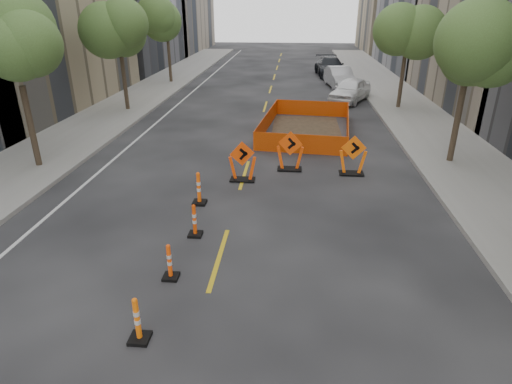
# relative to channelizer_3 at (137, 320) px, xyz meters

# --- Properties ---
(ground_plane) EXTENTS (140.00, 140.00, 0.00)m
(ground_plane) POSITION_rel_channelizer_3_xyz_m (1.08, -0.90, -0.51)
(ground_plane) COLOR black
(sidewalk_left) EXTENTS (4.00, 90.00, 0.15)m
(sidewalk_left) POSITION_rel_channelizer_3_xyz_m (-7.92, 11.10, -0.44)
(sidewalk_left) COLOR gray
(sidewalk_left) RESTS_ON ground
(sidewalk_right) EXTENTS (4.00, 90.00, 0.15)m
(sidewalk_right) POSITION_rel_channelizer_3_xyz_m (10.08, 11.10, -0.44)
(sidewalk_right) COLOR gray
(sidewalk_right) RESTS_ON ground
(tree_l_b) EXTENTS (2.80, 2.80, 5.95)m
(tree_l_b) POSITION_rel_channelizer_3_xyz_m (-7.32, 9.10, 4.01)
(tree_l_b) COLOR #382B1E
(tree_l_b) RESTS_ON ground
(tree_l_c) EXTENTS (2.80, 2.80, 5.95)m
(tree_l_c) POSITION_rel_channelizer_3_xyz_m (-7.32, 19.10, 4.01)
(tree_l_c) COLOR #382B1E
(tree_l_c) RESTS_ON ground
(tree_l_d) EXTENTS (2.80, 2.80, 5.95)m
(tree_l_d) POSITION_rel_channelizer_3_xyz_m (-7.32, 29.10, 4.01)
(tree_l_d) COLOR #382B1E
(tree_l_d) RESTS_ON ground
(tree_r_b) EXTENTS (2.80, 2.80, 5.95)m
(tree_r_b) POSITION_rel_channelizer_3_xyz_m (9.48, 11.10, 4.01)
(tree_r_b) COLOR #382B1E
(tree_r_b) RESTS_ON ground
(tree_r_c) EXTENTS (2.80, 2.80, 5.95)m
(tree_r_c) POSITION_rel_channelizer_3_xyz_m (9.48, 21.10, 4.01)
(tree_r_c) COLOR #382B1E
(tree_r_c) RESTS_ON ground
(channelizer_3) EXTENTS (0.40, 0.40, 1.03)m
(channelizer_3) POSITION_rel_channelizer_3_xyz_m (0.00, 0.00, 0.00)
(channelizer_3) COLOR #FF690A
(channelizer_3) RESTS_ON ground
(channelizer_4) EXTENTS (0.37, 0.37, 0.95)m
(channelizer_4) POSITION_rel_channelizer_3_xyz_m (0.06, 2.11, -0.04)
(channelizer_4) COLOR #F4480A
(channelizer_4) RESTS_ON ground
(channelizer_5) EXTENTS (0.39, 0.39, 0.99)m
(channelizer_5) POSITION_rel_channelizer_3_xyz_m (0.20, 4.23, -0.02)
(channelizer_5) COLOR #DA4209
(channelizer_5) RESTS_ON ground
(channelizer_6) EXTENTS (0.45, 0.45, 1.13)m
(channelizer_6) POSITION_rel_channelizer_3_xyz_m (-0.12, 6.34, 0.05)
(channelizer_6) COLOR #FF580A
(channelizer_6) RESTS_ON ground
(chevron_sign_left) EXTENTS (1.19, 0.96, 1.55)m
(chevron_sign_left) POSITION_rel_channelizer_3_xyz_m (1.08, 8.49, 0.26)
(chevron_sign_left) COLOR #FF490A
(chevron_sign_left) RESTS_ON ground
(chevron_sign_center) EXTENTS (1.20, 0.89, 1.61)m
(chevron_sign_center) POSITION_rel_channelizer_3_xyz_m (2.83, 9.77, 0.29)
(chevron_sign_center) COLOR #F1490A
(chevron_sign_center) RESTS_ON ground
(chevron_sign_right) EXTENTS (1.07, 0.67, 1.58)m
(chevron_sign_right) POSITION_rel_channelizer_3_xyz_m (5.26, 9.50, 0.28)
(chevron_sign_right) COLOR #FF620A
(chevron_sign_right) RESTS_ON ground
(safety_fence) EXTENTS (4.88, 7.48, 0.89)m
(safety_fence) POSITION_rel_channelizer_3_xyz_m (3.61, 15.40, -0.07)
(safety_fence) COLOR #E74F0C
(safety_fence) RESTS_ON ground
(parked_car_near) EXTENTS (3.55, 4.86, 1.54)m
(parked_car_near) POSITION_rel_channelizer_3_xyz_m (6.70, 23.20, 0.26)
(parked_car_near) COLOR white
(parked_car_near) RESTS_ON ground
(parked_car_mid) EXTENTS (2.29, 4.93, 1.57)m
(parked_car_mid) POSITION_rel_channelizer_3_xyz_m (6.44, 28.43, 0.27)
(parked_car_mid) COLOR #B6B7BC
(parked_car_mid) RESTS_ON ground
(parked_car_far) EXTENTS (2.76, 5.84, 1.65)m
(parked_car_far) POSITION_rel_channelizer_3_xyz_m (6.08, 34.24, 0.31)
(parked_car_far) COLOR black
(parked_car_far) RESTS_ON ground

